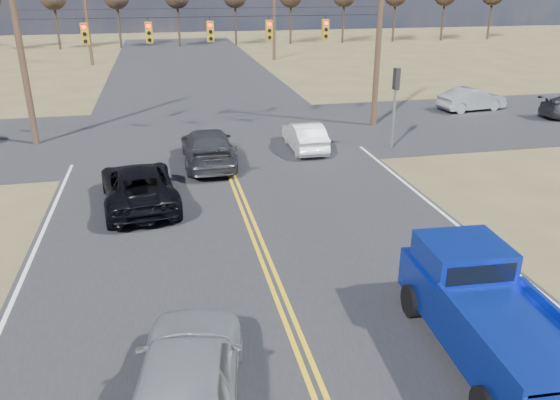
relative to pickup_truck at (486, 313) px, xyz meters
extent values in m
plane|color=brown|center=(-3.89, 1.74, -1.02)|extent=(160.00, 160.00, 0.00)
cube|color=#28282B|center=(-3.89, 11.74, -1.02)|extent=(14.00, 120.00, 0.02)
cube|color=#28282B|center=(-3.89, 19.74, -1.02)|extent=(120.00, 12.00, 0.02)
cylinder|color=#473323|center=(-12.89, 19.74, 3.98)|extent=(0.32, 0.32, 10.00)
cylinder|color=#473323|center=(5.11, 19.74, 3.98)|extent=(0.32, 0.32, 10.00)
cylinder|color=black|center=(-3.89, 19.74, 4.98)|extent=(18.00, 0.02, 0.02)
cylinder|color=black|center=(-3.89, 19.74, 5.38)|extent=(18.00, 0.02, 0.02)
cube|color=#B28C14|center=(-9.89, 19.74, 4.28)|extent=(0.34, 0.24, 1.00)
cylinder|color=#FF0C05|center=(-9.89, 19.60, 4.61)|extent=(0.20, 0.06, 0.20)
cylinder|color=black|center=(-9.89, 19.60, 4.28)|extent=(0.20, 0.06, 0.20)
cylinder|color=black|center=(-9.89, 19.60, 3.95)|extent=(0.20, 0.06, 0.20)
cube|color=black|center=(-9.89, 19.57, 4.72)|extent=(0.24, 0.14, 0.03)
cube|color=#B28C14|center=(-6.89, 19.74, 4.28)|extent=(0.34, 0.24, 1.00)
cylinder|color=#FF0C05|center=(-6.89, 19.60, 4.61)|extent=(0.20, 0.06, 0.20)
cylinder|color=black|center=(-6.89, 19.60, 4.28)|extent=(0.20, 0.06, 0.20)
cylinder|color=black|center=(-6.89, 19.60, 3.95)|extent=(0.20, 0.06, 0.20)
cube|color=black|center=(-6.89, 19.57, 4.72)|extent=(0.24, 0.14, 0.03)
cube|color=#B28C14|center=(-3.89, 19.74, 4.28)|extent=(0.34, 0.24, 1.00)
cylinder|color=#FF0C05|center=(-3.89, 19.60, 4.61)|extent=(0.20, 0.06, 0.20)
cylinder|color=black|center=(-3.89, 19.60, 4.28)|extent=(0.20, 0.06, 0.20)
cylinder|color=black|center=(-3.89, 19.60, 3.95)|extent=(0.20, 0.06, 0.20)
cube|color=black|center=(-3.89, 19.57, 4.72)|extent=(0.24, 0.14, 0.03)
cube|color=#B28C14|center=(-0.89, 19.74, 4.28)|extent=(0.34, 0.24, 1.00)
cylinder|color=#FF0C05|center=(-0.89, 19.60, 4.61)|extent=(0.20, 0.06, 0.20)
cylinder|color=black|center=(-0.89, 19.60, 4.28)|extent=(0.20, 0.06, 0.20)
cylinder|color=black|center=(-0.89, 19.60, 3.95)|extent=(0.20, 0.06, 0.20)
cube|color=black|center=(-0.89, 19.57, 4.72)|extent=(0.24, 0.14, 0.03)
cube|color=#B28C14|center=(2.11, 19.74, 4.28)|extent=(0.34, 0.24, 1.00)
cylinder|color=#FF0C05|center=(2.11, 19.60, 4.61)|extent=(0.20, 0.06, 0.20)
cylinder|color=black|center=(2.11, 19.60, 4.28)|extent=(0.20, 0.06, 0.20)
cylinder|color=black|center=(2.11, 19.60, 3.95)|extent=(0.20, 0.06, 0.20)
cube|color=black|center=(2.11, 19.57, 4.72)|extent=(0.24, 0.14, 0.03)
cylinder|color=slate|center=(4.31, 15.24, 0.58)|extent=(0.12, 0.12, 3.20)
cube|color=black|center=(4.31, 15.24, 2.38)|extent=(0.24, 0.34, 1.00)
cylinder|color=#473323|center=(-12.89, 47.74, 3.98)|extent=(0.32, 0.32, 10.00)
cylinder|color=#473323|center=(5.11, 47.74, 3.98)|extent=(0.32, 0.32, 10.00)
cylinder|color=#33261C|center=(-17.89, 61.74, 1.73)|extent=(0.28, 0.28, 5.50)
cylinder|color=#33261C|center=(-10.89, 61.74, 1.73)|extent=(0.28, 0.28, 5.50)
cylinder|color=#33261C|center=(-3.89, 61.74, 1.73)|extent=(0.28, 0.28, 5.50)
cylinder|color=#33261C|center=(3.11, 61.74, 1.73)|extent=(0.28, 0.28, 5.50)
cylinder|color=#33261C|center=(10.11, 61.74, 1.73)|extent=(0.28, 0.28, 5.50)
cylinder|color=#33261C|center=(17.11, 61.74, 1.73)|extent=(0.28, 0.28, 5.50)
cylinder|color=#33261C|center=(24.11, 61.74, 1.73)|extent=(0.28, 0.28, 5.50)
cylinder|color=#33261C|center=(31.11, 61.74, 1.73)|extent=(0.28, 0.28, 5.50)
cylinder|color=#33261C|center=(38.11, 61.74, 1.73)|extent=(0.28, 0.28, 5.50)
cylinder|color=black|center=(-0.87, 1.68, -0.62)|extent=(0.37, 0.83, 0.81)
cylinder|color=black|center=(1.05, 1.58, -0.62)|extent=(0.37, 0.83, 0.81)
cube|color=#0E279B|center=(-0.01, -0.19, -0.11)|extent=(2.33, 5.57, 1.01)
cube|color=#0E279B|center=(0.07, 1.28, 0.72)|extent=(1.97, 1.82, 0.73)
cube|color=black|center=(0.02, 0.44, 0.72)|extent=(1.62, 0.15, 0.46)
cube|color=#0E279B|center=(-1.03, -1.20, 0.50)|extent=(0.29, 3.34, 0.20)
imported|color=#A5A8AD|center=(-6.46, -0.59, -0.16)|extent=(2.83, 5.30, 1.72)
imported|color=black|center=(-7.60, 10.44, -0.27)|extent=(3.08, 5.67, 1.51)
imported|color=white|center=(0.11, 16.00, -0.34)|extent=(1.53, 4.18, 1.37)
imported|color=#323338|center=(-4.69, 14.71, -0.23)|extent=(2.23, 5.47, 1.59)
imported|color=#9B9FA3|center=(12.57, 22.05, -0.31)|extent=(2.12, 4.48, 1.42)
camera|label=1|loc=(-6.48, -8.84, 6.71)|focal=35.00mm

